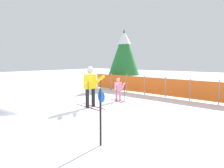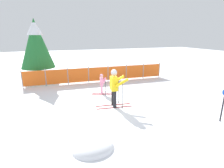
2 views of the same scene
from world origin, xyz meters
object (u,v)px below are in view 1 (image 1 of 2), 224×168
at_px(skier_child, 118,88).
at_px(safety_fence, 155,86).
at_px(conifer_far, 124,51).
at_px(trail_marker, 101,111).
at_px(skier_adult, 91,83).

height_order(skier_child, safety_fence, skier_child).
bearing_deg(conifer_far, trail_marker, -53.85).
relative_size(skier_adult, skier_child, 1.52).
bearing_deg(skier_adult, conifer_far, 124.72).
bearing_deg(skier_child, safety_fence, 96.65).
height_order(skier_adult, trail_marker, skier_adult).
xyz_separation_m(skier_adult, safety_fence, (0.47, 4.33, -0.47)).
distance_m(skier_adult, conifer_far, 7.30).
bearing_deg(skier_child, trail_marker, -35.76).
bearing_deg(skier_child, conifer_far, 144.32).
height_order(skier_adult, skier_child, skier_adult).
bearing_deg(conifer_far, skier_adult, -62.33).
distance_m(safety_fence, trail_marker, 7.52).
distance_m(skier_adult, skier_child, 1.87).
relative_size(skier_child, safety_fence, 0.12).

